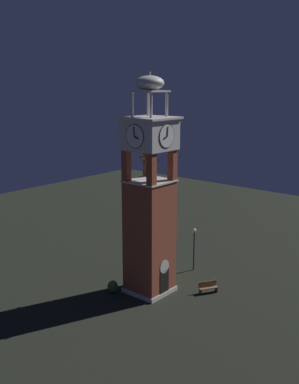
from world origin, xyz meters
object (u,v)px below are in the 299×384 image
Objects in this scene: park_bench at (208,287)px; trash_bin at (152,267)px; clock_tower at (150,208)px; lamp_post at (194,242)px.

trash_bin is at bearing 87.13° from park_bench.
lamp_post is (5.98, -0.25, -4.38)m from clock_tower.
clock_tower reaches higher than lamp_post.
clock_tower is at bearing -142.31° from trash_bin.
clock_tower reaches higher than trash_bin.
lamp_post is 4.55m from trash_bin.
park_bench is at bearing -53.44° from clock_tower.
clock_tower is at bearing 126.56° from park_bench.
lamp_post is 4.99× the size of trash_bin.
trash_bin is at bearing 37.69° from clock_tower.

